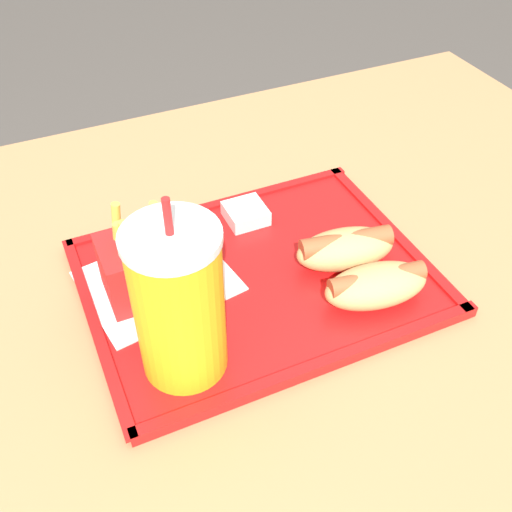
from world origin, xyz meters
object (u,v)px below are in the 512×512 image
fries_carton (143,266)px  sauce_cup_mayo (246,213)px  soda_cup (179,303)px  hot_dog_near (344,246)px  hot_dog_far (376,285)px

fries_carton → sauce_cup_mayo: bearing=-155.0°
soda_cup → fries_carton: soda_cup is taller
soda_cup → fries_carton: 0.12m
hot_dog_near → fries_carton: size_ratio=1.07×
soda_cup → sauce_cup_mayo: soda_cup is taller
hot_dog_far → fries_carton: fries_carton is taller
hot_dog_far → hot_dog_near: same height
hot_dog_far → sauce_cup_mayo: hot_dog_far is taller
soda_cup → hot_dog_far: soda_cup is taller
soda_cup → hot_dog_near: (-0.21, -0.06, -0.06)m
hot_dog_far → sauce_cup_mayo: size_ratio=2.51×
soda_cup → hot_dog_far: bearing=178.6°
fries_carton → hot_dog_far: bearing=152.3°
hot_dog_far → fries_carton: bearing=-27.7°
soda_cup → hot_dog_far: size_ratio=1.64×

